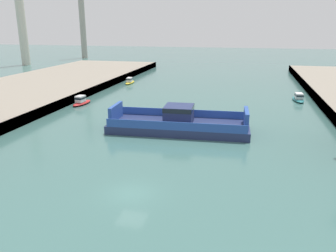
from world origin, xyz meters
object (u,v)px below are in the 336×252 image
object	(u,v)px
smokestack_distant_b	(82,11)
moored_boat_near_left	(81,101)
moored_boat_near_right	(130,81)
smokestack_distant_a	(20,6)
chain_ferry	(179,123)
moored_boat_mid_left	(298,98)

from	to	relation	value
smokestack_distant_b	moored_boat_near_left	bearing A→B (deg)	-64.10
moored_boat_near_right	smokestack_distant_b	distance (m)	75.71
moored_boat_near_left	moored_boat_near_right	size ratio (longest dim) A/B	0.98
moored_boat_near_left	smokestack_distant_a	distance (m)	75.77
moored_boat_near_left	smokestack_distant_b	xyz separation A→B (m)	(-41.00, 84.42, 19.05)
smokestack_distant_a	smokestack_distant_b	size ratio (longest dim) A/B	1.02
smokestack_distant_a	chain_ferry	bearing A→B (deg)	-43.44
chain_ferry	moored_boat_mid_left	xyz separation A→B (m)	(18.55, 23.90, -0.50)
moored_boat_near_left	smokestack_distant_a	world-z (taller)	smokestack_distant_a
chain_ferry	moored_boat_near_right	distance (m)	40.92
moored_boat_near_right	smokestack_distant_a	distance (m)	61.48
moored_boat_near_left	smokestack_distant_a	xyz separation A→B (m)	(-49.14, 54.29, 19.47)
moored_boat_near_left	chain_ferry	bearing A→B (deg)	-29.58
chain_ferry	moored_boat_near_right	size ratio (longest dim) A/B	3.50
moored_boat_near_left	smokestack_distant_a	bearing A→B (deg)	132.15
smokestack_distant_b	moored_boat_near_right	bearing A→B (deg)	-55.18
moored_boat_near_left	moored_boat_mid_left	xyz separation A→B (m)	(39.01, 12.29, -0.05)
moored_boat_near_left	smokestack_distant_a	size ratio (longest dim) A/B	0.14
moored_boat_mid_left	moored_boat_near_right	bearing A→B (deg)	162.56
chain_ferry	smokestack_distant_b	distance (m)	115.52
moored_boat_mid_left	smokestack_distant_a	world-z (taller)	smokestack_distant_a
chain_ferry	moored_boat_mid_left	size ratio (longest dim) A/B	3.26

